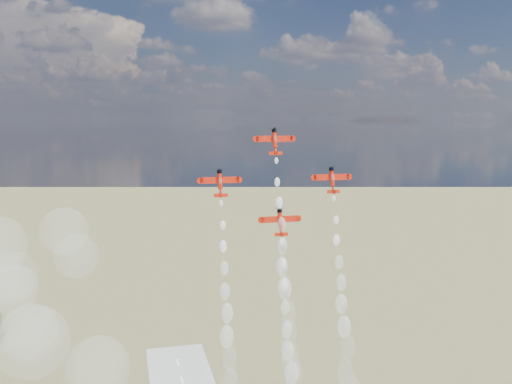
{
  "coord_description": "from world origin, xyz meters",
  "views": [
    {
      "loc": [
        -24.05,
        -133.36,
        122.17
      ],
      "look_at": [
        10.54,
        6.54,
        103.09
      ],
      "focal_mm": 38.0,
      "sensor_mm": 36.0,
      "label": 1
    }
  ],
  "objects_px": {
    "plane_slot": "(280,222)",
    "plane_lead": "(275,141)",
    "plane_left": "(220,183)",
    "plane_right": "(332,180)"
  },
  "relations": [
    {
      "from": "plane_slot",
      "to": "plane_lead",
      "type": "bearing_deg",
      "value": 90.0
    },
    {
      "from": "plane_slot",
      "to": "plane_left",
      "type": "bearing_deg",
      "value": 169.77
    },
    {
      "from": "plane_right",
      "to": "plane_left",
      "type": "bearing_deg",
      "value": 180.0
    },
    {
      "from": "plane_lead",
      "to": "plane_left",
      "type": "bearing_deg",
      "value": -169.77
    },
    {
      "from": "plane_left",
      "to": "plane_right",
      "type": "relative_size",
      "value": 1.0
    },
    {
      "from": "plane_right",
      "to": "plane_slot",
      "type": "height_order",
      "value": "plane_right"
    },
    {
      "from": "plane_left",
      "to": "plane_slot",
      "type": "relative_size",
      "value": 1.0
    },
    {
      "from": "plane_lead",
      "to": "plane_left",
      "type": "relative_size",
      "value": 1.0
    },
    {
      "from": "plane_lead",
      "to": "plane_right",
      "type": "bearing_deg",
      "value": -10.23
    },
    {
      "from": "plane_right",
      "to": "plane_slot",
      "type": "distance_m",
      "value": 19.26
    }
  ]
}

